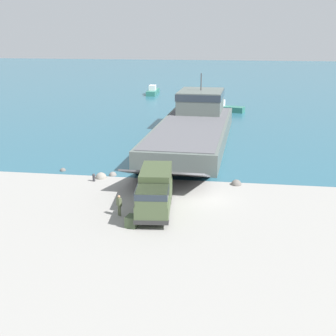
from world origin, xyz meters
name	(u,v)px	position (x,y,z in m)	size (l,w,h in m)	color
ground_plane	(201,198)	(0.00, 0.00, 0.00)	(240.00, 240.00, 0.00)	gray
water_surface	(230,81)	(0.00, 94.65, 0.00)	(240.00, 180.00, 0.01)	#285B70
landing_craft	(194,124)	(-2.83, 22.40, 1.87)	(9.37, 34.73, 7.70)	#56605B
military_truck	(155,191)	(-3.32, -3.49, 1.63)	(3.17, 7.51, 3.11)	#475638
soldier_on_ramp	(119,204)	(-5.85, -4.77, 0.94)	(0.48, 0.48, 1.63)	#566042
moored_boat_a	(153,91)	(-15.95, 64.02, 0.68)	(2.16, 7.62, 2.04)	#2D7060
moored_boat_b	(220,107)	(-0.43, 44.06, 0.65)	(8.42, 3.98, 1.97)	#2D7060
mooring_bollard	(94,177)	(-10.30, 3.05, 0.40)	(0.29, 0.29, 0.74)	#333338
cargo_crate	(132,221)	(-4.42, -6.64, 0.40)	(0.81, 0.97, 0.81)	#3D4C33
shoreline_rock_a	(113,175)	(-9.02, 5.04, 0.00)	(0.74, 0.74, 0.74)	gray
shoreline_rock_b	(101,178)	(-9.91, 4.08, 0.00)	(1.09, 1.09, 1.09)	gray
shoreline_rock_c	(236,185)	(2.87, 4.00, 0.00)	(0.96, 0.96, 0.96)	#66605B
shoreline_rock_d	(63,171)	(-14.38, 5.80, 0.00)	(0.59, 0.59, 0.59)	#66605B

